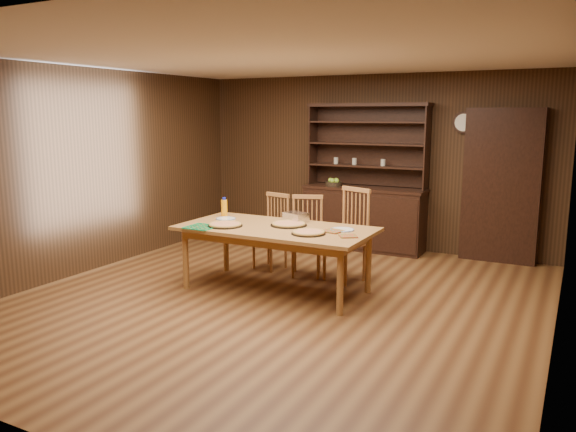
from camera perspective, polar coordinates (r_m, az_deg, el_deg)
The scene contains 20 objects.
floor at distance 6.22m, azimuth -1.21°, elevation -8.59°, with size 6.00×6.00×0.00m, color brown.
room_shell at distance 5.90m, azimuth -1.27°, elevation 6.06°, with size 6.00×6.00×6.00m.
china_hutch at distance 8.52m, azimuth 7.75°, elevation 0.63°, with size 1.84×0.52×2.17m.
doorway at distance 8.16m, azimuth 20.84°, elevation 2.85°, with size 1.00×0.18×2.10m, color black.
wall_clock at distance 8.24m, azimuth 17.43°, elevation 9.05°, with size 0.30×0.05×0.30m.
dining_table at distance 6.40m, azimuth -1.25°, elevation -1.71°, with size 2.21×1.10×0.75m.
chair_left at distance 7.42m, azimuth -1.51°, elevation -1.30°, with size 0.48×0.46×0.99m.
chair_center at distance 7.11m, azimuth 1.93°, elevation -1.72°, with size 0.53×0.52×1.01m.
chair_right at distance 6.90m, azimuth 6.29°, elevation -1.55°, with size 0.60×0.58×1.13m.
pizza_left at distance 6.46m, azimuth -6.39°, elevation -0.88°, with size 0.40×0.40×0.04m.
pizza_right at distance 6.01m, azimuth 2.09°, elevation -1.68°, with size 0.37×0.37×0.04m.
pizza_center at distance 6.46m, azimuth 0.07°, elevation -0.83°, with size 0.42×0.42×0.04m.
cooling_rack at distance 6.43m, azimuth -8.79°, elevation -1.09°, with size 0.31×0.31×0.01m, color #0B9A55, non-canonical shape.
plate_left at distance 6.88m, azimuth -6.34°, elevation -0.27°, with size 0.24×0.24×0.02m.
plate_right at distance 6.22m, azimuth 5.51°, elevation -1.39°, with size 0.27×0.27×0.02m.
foil_dish at distance 6.70m, azimuth 0.82°, elevation -0.09°, with size 0.27×0.20×0.11m, color white.
juice_bottle at distance 7.09m, azimuth -6.49°, elevation 0.87°, with size 0.08×0.08×0.24m.
pot_holder_a at distance 5.91m, azimuth 6.13°, elevation -2.04°, with size 0.18×0.18×0.01m, color red.
pot_holder_b at distance 6.14m, azimuth 4.59°, elevation -1.54°, with size 0.20×0.20×0.02m, color red.
fruit_bowl at distance 8.58m, azimuth 4.66°, elevation 3.39°, with size 0.25×0.25×0.12m.
Camera 1 is at (2.85, -5.15, 2.02)m, focal length 35.00 mm.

